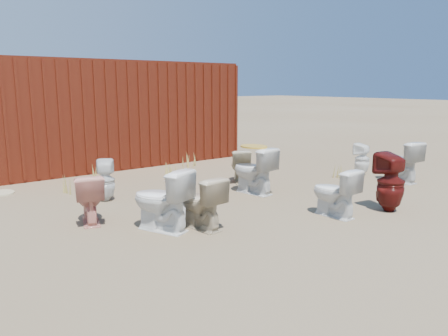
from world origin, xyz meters
TOP-DOWN VIEW (x-y plane):
  - ground at (0.00, 0.00)m, footprint 100.00×100.00m
  - shipping_container at (0.00, 5.20)m, footprint 6.00×2.40m
  - toilet_front_a at (-1.53, -0.06)m, footprint 0.74×0.92m
  - toilet_front_pink at (-2.15, 0.83)m, footprint 0.57×0.76m
  - toilet_front_c at (0.75, -1.03)m, footprint 0.43×0.71m
  - toilet_front_maroon at (1.62, -1.36)m, footprint 0.46×0.47m
  - toilet_front_e at (3.60, -0.34)m, footprint 0.56×0.84m
  - toilet_back_a at (-1.52, 1.79)m, footprint 0.41×0.41m
  - toilet_back_beige_left at (-1.08, -0.31)m, footprint 0.46×0.73m
  - toilet_back_beige_right at (1.11, 1.55)m, footprint 0.63×0.73m
  - toilet_back_yellowlid at (0.72, 0.70)m, footprint 0.57×0.86m
  - toilet_back_e at (3.60, 0.52)m, footprint 0.33×0.33m
  - yellow_lid at (0.72, 0.70)m, footprint 0.41×0.52m
  - loose_tank at (-1.20, 0.29)m, footprint 0.53×0.30m
  - loose_lid_near at (-0.91, 1.52)m, footprint 0.44×0.54m
  - loose_lid_far at (-2.76, 3.36)m, footprint 0.36×0.47m
  - weed_clump_a at (-1.91, 2.68)m, footprint 0.36×0.36m
  - weed_clump_b at (0.46, 2.91)m, footprint 0.32×0.32m
  - weed_clump_c at (2.16, 2.63)m, footprint 0.36×0.36m
  - weed_clump_d at (-0.95, 3.50)m, footprint 0.30×0.30m
  - weed_clump_e at (1.23, 3.50)m, footprint 0.34×0.34m
  - weed_clump_f at (2.94, 0.57)m, footprint 0.28×0.28m

SIDE VIEW (x-z plane):
  - ground at x=0.00m, z-range 0.00..0.00m
  - loose_lid_near at x=-0.91m, z-range 0.00..0.02m
  - loose_lid_far at x=-2.76m, z-range 0.00..0.02m
  - weed_clump_f at x=2.94m, z-range 0.00..0.27m
  - weed_clump_b at x=0.46m, z-range 0.00..0.27m
  - weed_clump_d at x=-0.95m, z-range 0.00..0.28m
  - weed_clump_e at x=1.23m, z-range 0.00..0.31m
  - weed_clump_a at x=-1.91m, z-range 0.00..0.33m
  - weed_clump_c at x=2.16m, z-range 0.00..0.33m
  - loose_tank at x=-1.20m, z-range 0.00..0.35m
  - toilet_back_beige_right at x=1.11m, z-range 0.00..0.65m
  - toilet_back_e at x=3.60m, z-range 0.00..0.67m
  - toilet_back_a at x=-1.52m, z-range 0.00..0.68m
  - toilet_front_pink at x=-2.15m, z-range 0.00..0.69m
  - toilet_front_c at x=0.75m, z-range 0.00..0.71m
  - toilet_back_beige_left at x=-1.08m, z-range 0.00..0.71m
  - toilet_front_e at x=3.60m, z-range 0.00..0.81m
  - toilet_back_yellowlid at x=0.72m, z-range 0.00..0.82m
  - toilet_front_a at x=-1.53m, z-range 0.00..0.82m
  - toilet_front_maroon at x=1.62m, z-range 0.00..0.88m
  - yellow_lid at x=0.72m, z-range 0.82..0.84m
  - shipping_container at x=0.00m, z-range 0.00..2.40m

